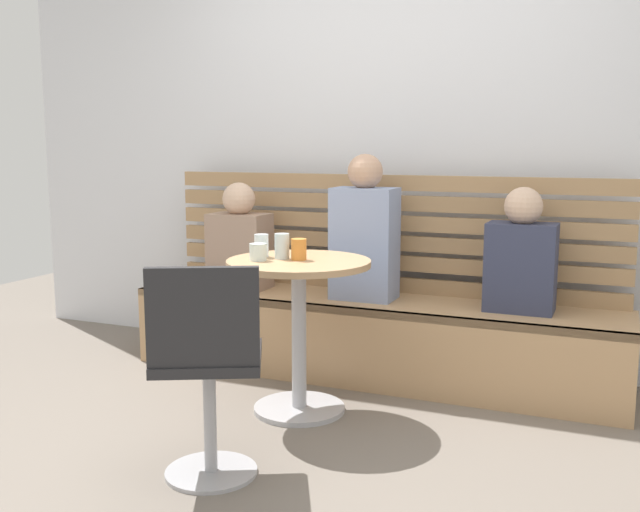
{
  "coord_description": "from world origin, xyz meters",
  "views": [
    {
      "loc": [
        1.25,
        -2.46,
        1.27
      ],
      "look_at": [
        -0.07,
        0.66,
        0.75
      ],
      "focal_mm": 40.43,
      "sensor_mm": 36.0,
      "label": 1
    }
  ],
  "objects": [
    {
      "name": "cup_glass_tall",
      "position": [
        -0.23,
        0.57,
        0.8
      ],
      "size": [
        0.07,
        0.07,
        0.12
      ],
      "primitive_type": "cylinder",
      "color": "silver",
      "rests_on": "cafe_table"
    },
    {
      "name": "booth_bench",
      "position": [
        0.0,
        1.2,
        0.22
      ],
      "size": [
        2.7,
        0.52,
        0.44
      ],
      "color": "tan",
      "rests_on": "ground"
    },
    {
      "name": "person_adult",
      "position": [
        -0.04,
        1.2,
        0.79
      ],
      "size": [
        0.34,
        0.22,
        0.79
      ],
      "color": "#8C9EC6",
      "rests_on": "booth_bench"
    },
    {
      "name": "cup_espresso_small",
      "position": [
        -0.31,
        0.73,
        0.77
      ],
      "size": [
        0.06,
        0.06,
        0.05
      ],
      "primitive_type": "cylinder",
      "color": "silver",
      "rests_on": "cafe_table"
    },
    {
      "name": "ground",
      "position": [
        0.0,
        0.0,
        0.0
      ],
      "size": [
        8.0,
        8.0,
        0.0
      ],
      "primitive_type": "plane",
      "color": "#70665B"
    },
    {
      "name": "booth_backrest",
      "position": [
        0.0,
        1.44,
        0.78
      ],
      "size": [
        2.65,
        0.04,
        0.67
      ],
      "color": "#A68157",
      "rests_on": "booth_bench"
    },
    {
      "name": "person_child_middle",
      "position": [
        0.79,
        1.23,
        0.72
      ],
      "size": [
        0.34,
        0.22,
        0.63
      ],
      "color": "#333851",
      "rests_on": "booth_bench"
    },
    {
      "name": "back_wall",
      "position": [
        0.0,
        1.64,
        1.45
      ],
      "size": [
        5.2,
        0.1,
        2.9
      ],
      "primitive_type": "cube",
      "color": "silver",
      "rests_on": "ground"
    },
    {
      "name": "person_child_left",
      "position": [
        -0.81,
        1.2,
        0.71
      ],
      "size": [
        0.34,
        0.22,
        0.62
      ],
      "color": "#9E7F6B",
      "rests_on": "booth_bench"
    },
    {
      "name": "cup_water_clear",
      "position": [
        -0.34,
        0.58,
        0.8
      ],
      "size": [
        0.07,
        0.07,
        0.11
      ],
      "primitive_type": "cylinder",
      "color": "white",
      "rests_on": "cafe_table"
    },
    {
      "name": "cafe_table",
      "position": [
        -0.14,
        0.57,
        0.52
      ],
      "size": [
        0.68,
        0.68,
        0.74
      ],
      "color": "#ADADB2",
      "rests_on": "ground"
    },
    {
      "name": "white_chair",
      "position": [
        -0.15,
        -0.24,
        0.46
      ],
      "size": [
        0.54,
        0.54,
        0.85
      ],
      "color": "#ADADB2",
      "rests_on": "ground"
    },
    {
      "name": "cup_glass_short",
      "position": [
        -0.31,
        0.48,
        0.78
      ],
      "size": [
        0.08,
        0.08,
        0.08
      ],
      "primitive_type": "cylinder",
      "color": "silver",
      "rests_on": "cafe_table"
    },
    {
      "name": "cup_tumbler_orange",
      "position": [
        -0.14,
        0.57,
        0.79
      ],
      "size": [
        0.07,
        0.07,
        0.1
      ],
      "primitive_type": "cylinder",
      "color": "orange",
      "rests_on": "cafe_table"
    }
  ]
}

